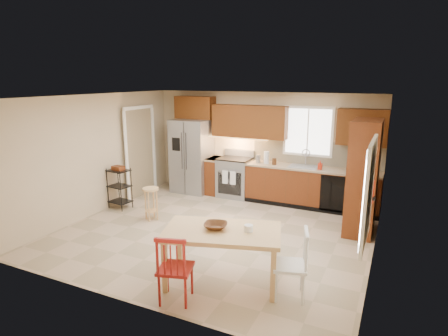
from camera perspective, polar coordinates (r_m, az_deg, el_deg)
name	(u,v)px	position (r m, az deg, el deg)	size (l,w,h in m)	color
floor	(215,232)	(7.12, -1.39, -9.73)	(5.50, 5.50, 0.00)	tan
ceiling	(214,97)	(6.54, -1.52, 10.81)	(5.50, 5.00, 0.02)	silver
wall_back	(261,145)	(8.98, 5.73, 3.47)	(5.50, 0.02, 2.50)	#CCB793
wall_front	(122,211)	(4.71, -15.29, -6.31)	(5.50, 0.02, 2.50)	#CCB793
wall_left	(98,154)	(8.30, -18.69, 1.98)	(0.02, 5.00, 2.50)	#CCB793
wall_right	(379,186)	(6.05, 22.55, -2.49)	(0.02, 5.00, 2.50)	#CCB793
refrigerator	(192,156)	(9.41, -4.90, 1.84)	(0.92, 0.75, 1.82)	gray
range_stove	(235,178)	(9.06, 1.66, -1.50)	(0.76, 0.63, 0.92)	gray
base_cabinet_narrow	(215,176)	(9.30, -1.41, -1.16)	(0.30, 0.60, 0.90)	#642C12
base_cabinet_run	(311,187)	(8.54, 13.10, -2.87)	(2.92, 0.60, 0.90)	#642C12
dishwasher	(335,194)	(8.17, 16.50, -3.82)	(0.60, 0.02, 0.78)	black
backsplash	(315,153)	(8.64, 13.77, 2.24)	(2.92, 0.03, 0.55)	beige
upper_over_fridge	(195,108)	(9.42, -4.43, 9.18)	(1.00, 0.35, 0.55)	#5C2E0F
upper_left_block	(249,121)	(8.82, 3.89, 7.10)	(1.80, 0.35, 0.75)	#5C2E0F
upper_right_block	(362,127)	(8.25, 20.35, 5.84)	(1.00, 0.35, 0.75)	#5C2E0F
window_back	(308,131)	(8.60, 12.69, 5.46)	(1.12, 0.04, 1.12)	white
sink	(303,168)	(8.48, 12.00, -0.07)	(0.62, 0.46, 0.16)	gray
undercab_glow	(237,137)	(8.96, 2.00, 4.67)	(1.60, 0.30, 0.01)	#FFBF66
soap_bottle	(320,165)	(8.27, 14.44, 0.43)	(0.09, 0.09, 0.19)	#B8240C
paper_towel	(266,158)	(8.61, 6.48, 1.59)	(0.12, 0.12, 0.28)	white
canister_steel	(258,159)	(8.69, 5.22, 1.39)	(0.11, 0.11, 0.18)	gray
canister_wood	(274,162)	(8.54, 7.67, 0.97)	(0.10, 0.10, 0.14)	#502D15
pantry	(363,177)	(7.27, 20.43, -1.34)	(0.50, 0.95, 2.10)	#642C12
fire_extinguisher	(370,191)	(6.24, 21.41, -3.35)	(0.12, 0.12, 0.36)	#B8240C
window_right	(369,193)	(4.89, 21.19, -3.58)	(0.04, 1.02, 1.32)	white
doorway	(140,153)	(9.25, -12.71, 2.23)	(0.04, 0.95, 2.10)	#8C7A59
dining_table	(222,257)	(5.36, -0.28, -13.38)	(1.59, 0.89, 0.78)	tan
chair_red	(175,267)	(4.97, -7.41, -14.75)	(0.44, 0.44, 0.93)	#A62019
chair_white	(290,264)	(5.07, 10.02, -14.22)	(0.44, 0.44, 0.93)	white
table_bowl	(216,229)	(5.23, -1.28, -9.28)	(0.32, 0.32, 0.08)	#502D15
table_jar	(248,230)	(5.13, 3.75, -9.39)	(0.12, 0.12, 0.14)	white
bar_stool	(151,204)	(7.74, -11.02, -5.39)	(0.32, 0.32, 0.67)	tan
utility_cart	(120,188)	(8.55, -15.62, -2.99)	(0.45, 0.35, 0.90)	black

